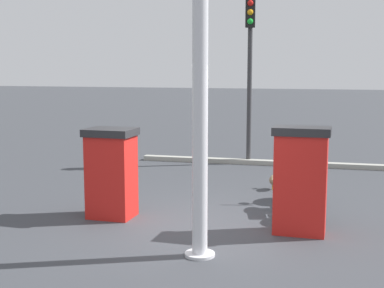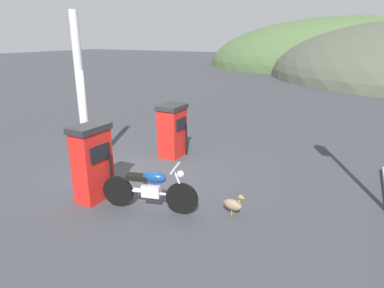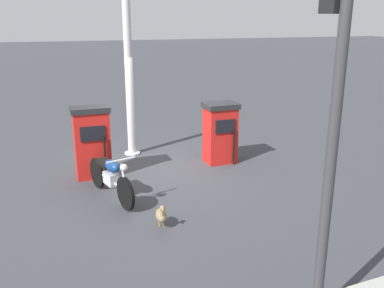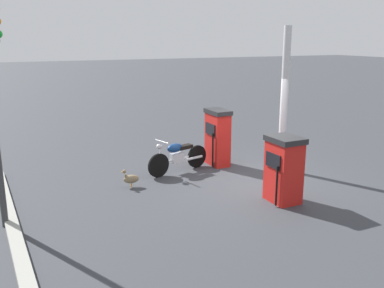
{
  "view_description": "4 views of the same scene",
  "coord_description": "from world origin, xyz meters",
  "px_view_note": "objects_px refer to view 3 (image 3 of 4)",
  "views": [
    {
      "loc": [
        -7.73,
        -2.24,
        2.43
      ],
      "look_at": [
        1.02,
        0.43,
        1.14
      ],
      "focal_mm": 49.66,
      "sensor_mm": 36.0,
      "label": 1
    },
    {
      "loc": [
        4.97,
        -6.16,
        3.28
      ],
      "look_at": [
        1.63,
        -0.13,
        1.06
      ],
      "focal_mm": 31.5,
      "sensor_mm": 36.0,
      "label": 2
    },
    {
      "loc": [
        9.16,
        -2.45,
        3.42
      ],
      "look_at": [
        1.75,
        0.2,
        1.06
      ],
      "focal_mm": 39.41,
      "sensor_mm": 36.0,
      "label": 3
    },
    {
      "loc": [
        5.59,
        8.65,
        3.55
      ],
      "look_at": [
        1.63,
        0.09,
        1.15
      ],
      "focal_mm": 39.31,
      "sensor_mm": 36.0,
      "label": 4
    }
  ],
  "objects_px": {
    "fuel_pump_near": "(92,142)",
    "canopy_support_pole": "(129,84)",
    "fuel_pump_far": "(220,133)",
    "roadside_traffic_light": "(334,80)",
    "wandering_duck": "(161,215)",
    "motorcycle_near_pump": "(111,176)"
  },
  "relations": [
    {
      "from": "canopy_support_pole",
      "to": "motorcycle_near_pump",
      "type": "bearing_deg",
      "value": -19.9
    },
    {
      "from": "fuel_pump_far",
      "to": "wandering_duck",
      "type": "height_order",
      "value": "fuel_pump_far"
    },
    {
      "from": "motorcycle_near_pump",
      "to": "canopy_support_pole",
      "type": "bearing_deg",
      "value": 160.1
    },
    {
      "from": "roadside_traffic_light",
      "to": "canopy_support_pole",
      "type": "distance_m",
      "value": 7.05
    },
    {
      "from": "motorcycle_near_pump",
      "to": "roadside_traffic_light",
      "type": "xyz_separation_m",
      "value": [
        4.26,
        1.67,
        2.36
      ]
    },
    {
      "from": "fuel_pump_far",
      "to": "wandering_duck",
      "type": "xyz_separation_m",
      "value": [
        2.8,
        -2.28,
        -0.53
      ]
    },
    {
      "from": "fuel_pump_far",
      "to": "canopy_support_pole",
      "type": "bearing_deg",
      "value": -125.67
    },
    {
      "from": "wandering_duck",
      "to": "roadside_traffic_light",
      "type": "relative_size",
      "value": 0.11
    },
    {
      "from": "fuel_pump_far",
      "to": "wandering_duck",
      "type": "bearing_deg",
      "value": -39.25
    },
    {
      "from": "fuel_pump_near",
      "to": "canopy_support_pole",
      "type": "bearing_deg",
      "value": 140.04
    },
    {
      "from": "motorcycle_near_pump",
      "to": "fuel_pump_far",
      "type": "bearing_deg",
      "value": 114.42
    },
    {
      "from": "fuel_pump_near",
      "to": "roadside_traffic_light",
      "type": "relative_size",
      "value": 0.38
    },
    {
      "from": "canopy_support_pole",
      "to": "wandering_duck",
      "type": "bearing_deg",
      "value": -5.13
    },
    {
      "from": "fuel_pump_far",
      "to": "roadside_traffic_light",
      "type": "distance_m",
      "value": 6.07
    },
    {
      "from": "roadside_traffic_light",
      "to": "motorcycle_near_pump",
      "type": "bearing_deg",
      "value": -158.57
    },
    {
      "from": "fuel_pump_far",
      "to": "fuel_pump_near",
      "type": "bearing_deg",
      "value": -90.0
    },
    {
      "from": "wandering_duck",
      "to": "canopy_support_pole",
      "type": "height_order",
      "value": "canopy_support_pole"
    },
    {
      "from": "roadside_traffic_light",
      "to": "canopy_support_pole",
      "type": "bearing_deg",
      "value": -174.22
    },
    {
      "from": "fuel_pump_near",
      "to": "canopy_support_pole",
      "type": "xyz_separation_m",
      "value": [
        -1.37,
        1.15,
        1.04
      ]
    },
    {
      "from": "fuel_pump_far",
      "to": "canopy_support_pole",
      "type": "height_order",
      "value": "canopy_support_pole"
    },
    {
      "from": "fuel_pump_near",
      "to": "fuel_pump_far",
      "type": "bearing_deg",
      "value": 90.0
    },
    {
      "from": "fuel_pump_far",
      "to": "roadside_traffic_light",
      "type": "xyz_separation_m",
      "value": [
        5.57,
        -1.21,
        2.08
      ]
    }
  ]
}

